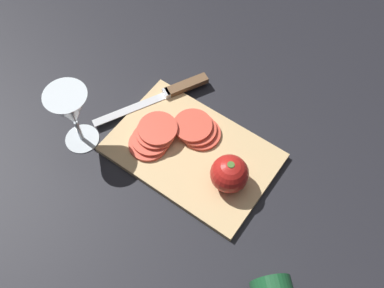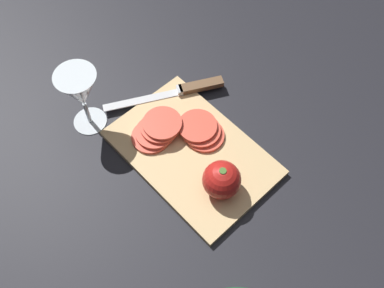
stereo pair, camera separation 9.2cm
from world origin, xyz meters
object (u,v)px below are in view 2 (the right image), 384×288
(wine_glass, at_px, (80,92))
(tomato_slice_stack_near, at_px, (157,130))
(knife, at_px, (190,88))
(whole_tomato, at_px, (223,179))
(tomato_slice_stack_far, at_px, (201,131))

(wine_glass, relative_size, tomato_slice_stack_near, 1.37)
(knife, bearing_deg, tomato_slice_stack_near, 43.71)
(whole_tomato, xyz_separation_m, tomato_slice_stack_far, (0.12, -0.06, -0.03))
(whole_tomato, relative_size, tomato_slice_stack_far, 0.74)
(wine_glass, relative_size, whole_tomato, 2.04)
(wine_glass, height_order, tomato_slice_stack_near, wine_glass)
(whole_tomato, height_order, tomato_slice_stack_near, whole_tomato)
(knife, relative_size, tomato_slice_stack_far, 2.43)
(whole_tomato, relative_size, tomato_slice_stack_near, 0.67)
(whole_tomato, bearing_deg, wine_glass, 16.43)
(whole_tomato, bearing_deg, tomato_slice_stack_far, -25.80)
(tomato_slice_stack_near, relative_size, tomato_slice_stack_far, 1.10)
(wine_glass, height_order, knife, wine_glass)
(wine_glass, bearing_deg, whole_tomato, -163.57)
(wine_glass, bearing_deg, knife, -114.03)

